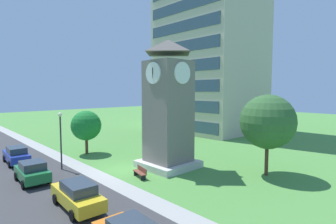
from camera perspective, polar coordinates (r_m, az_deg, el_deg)
ground_plane at (r=24.96m, az=-10.33°, el=-12.32°), size 160.00×160.00×0.00m
street_asphalt at (r=22.30m, az=-25.25°, el=-14.78°), size 120.00×7.20×0.01m
kerb_strip at (r=23.90m, az=-14.89°, el=-13.17°), size 120.00×1.60×0.01m
office_building at (r=49.51m, az=9.24°, el=12.88°), size 16.09×14.87×28.80m
clock_tower at (r=24.63m, az=0.04°, el=0.31°), size 4.75×4.75×11.94m
park_bench at (r=22.62m, az=-6.01°, el=-12.85°), size 1.86×0.88×0.88m
street_lamp at (r=26.03m, az=-22.25°, el=-4.41°), size 0.36×0.36×5.27m
tree_by_building at (r=31.52m, az=-17.32°, el=-2.83°), size 3.40×3.40×4.98m
tree_streetside at (r=23.82m, az=20.80°, el=-1.99°), size 4.62×4.62×6.95m
parked_car_blue at (r=30.60m, az=-30.02°, el=-8.05°), size 4.67×2.05×1.69m
parked_car_green at (r=23.92m, az=-27.35°, el=-11.38°), size 4.11×2.17×1.69m
parked_car_yellow at (r=17.83m, az=-19.04°, el=-16.62°), size 4.81×2.05×1.69m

